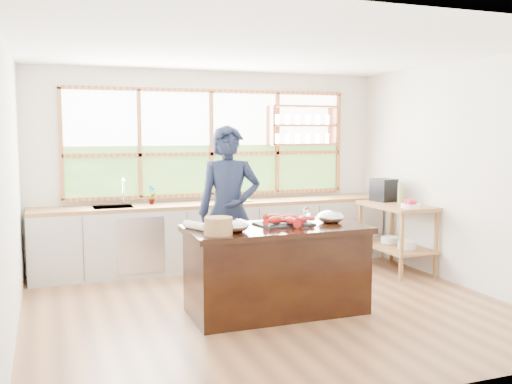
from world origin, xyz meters
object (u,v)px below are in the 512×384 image
espresso_machine (384,190)px  cook (229,212)px  island (276,269)px  wicker_basket (219,226)px

espresso_machine → cook: bearing=-175.9°
island → wicker_basket: (-0.69, -0.25, 0.53)m
cook → wicker_basket: 1.05m
wicker_basket → island: bearing=19.9°
island → espresso_machine: espresso_machine is taller
cook → espresso_machine: size_ratio=6.20×
espresso_machine → wicker_basket: bearing=-161.7°
island → espresso_machine: bearing=33.1°
cook → espresso_machine: (2.47, 0.71, 0.09)m
island → cook: cook is taller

